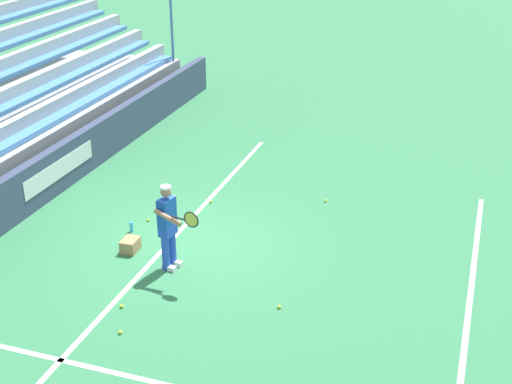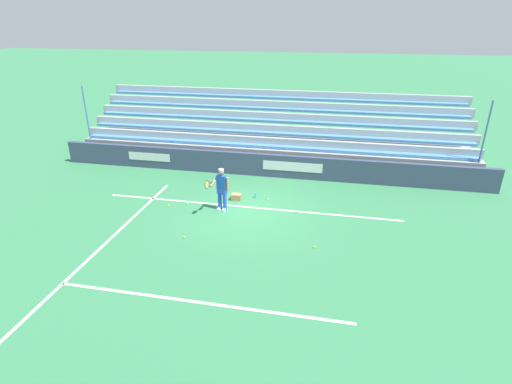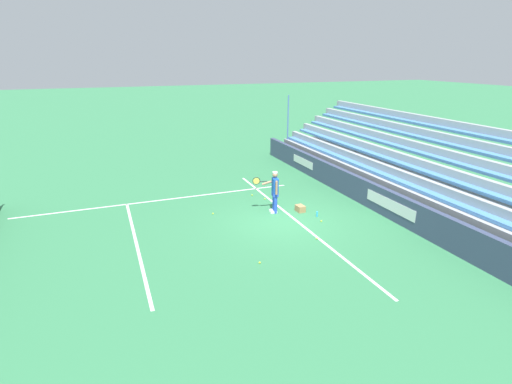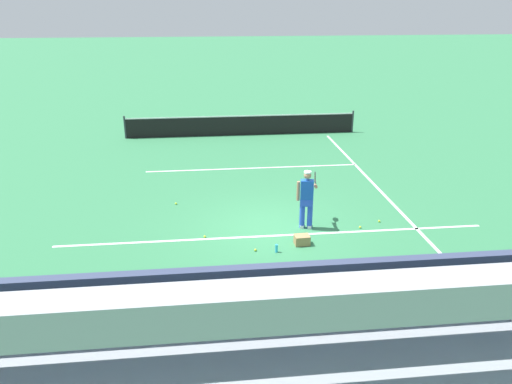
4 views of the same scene
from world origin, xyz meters
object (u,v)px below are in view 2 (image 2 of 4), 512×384
(tennis_player, at_px, (221,189))
(ball_box_cardboard, at_px, (236,197))
(tennis_ball_midcourt, at_px, (184,237))
(water_bottle, at_px, (256,195))
(tennis_ball_far_right, at_px, (168,205))
(tennis_ball_toward_net, at_px, (314,247))
(tennis_ball_near_player, at_px, (296,212))
(tennis_ball_stray_back, at_px, (268,199))
(tennis_ball_on_baseline, at_px, (187,203))

(tennis_player, xyz_separation_m, ball_box_cardboard, (-0.32, -1.04, -0.76))
(tennis_ball_midcourt, height_order, water_bottle, water_bottle)
(tennis_ball_far_right, height_order, tennis_ball_toward_net, same)
(tennis_ball_far_right, xyz_separation_m, tennis_ball_toward_net, (-6.02, 2.04, 0.00))
(ball_box_cardboard, bearing_deg, tennis_ball_near_player, 165.05)
(tennis_ball_stray_back, height_order, tennis_ball_toward_net, same)
(tennis_ball_toward_net, bearing_deg, tennis_ball_midcourt, 3.11)
(tennis_ball_midcourt, distance_m, tennis_ball_toward_net, 4.48)
(tennis_ball_midcourt, height_order, tennis_ball_toward_net, same)
(tennis_player, relative_size, ball_box_cardboard, 4.29)
(water_bottle, bearing_deg, tennis_ball_near_player, 150.14)
(tennis_ball_stray_back, bearing_deg, tennis_player, 38.66)
(tennis_ball_stray_back, relative_size, tennis_ball_far_right, 1.00)
(ball_box_cardboard, xyz_separation_m, tennis_ball_near_player, (-2.59, 0.69, -0.10))
(tennis_ball_far_right, height_order, water_bottle, water_bottle)
(ball_box_cardboard, height_order, tennis_ball_stray_back, ball_box_cardboard)
(tennis_ball_far_right, relative_size, tennis_ball_midcourt, 1.00)
(tennis_ball_far_right, xyz_separation_m, water_bottle, (-3.30, -1.51, 0.08))
(tennis_ball_stray_back, height_order, tennis_ball_midcourt, same)
(tennis_ball_midcourt, distance_m, tennis_ball_on_baseline, 2.77)
(ball_box_cardboard, distance_m, water_bottle, 0.83)
(ball_box_cardboard, distance_m, tennis_ball_toward_net, 4.72)
(tennis_player, relative_size, tennis_ball_midcourt, 25.98)
(ball_box_cardboard, height_order, tennis_ball_near_player, ball_box_cardboard)
(ball_box_cardboard, height_order, tennis_ball_far_right, ball_box_cardboard)
(tennis_player, xyz_separation_m, tennis_ball_far_right, (2.23, 0.11, -0.86))
(tennis_ball_far_right, relative_size, tennis_ball_toward_net, 1.00)
(tennis_ball_stray_back, height_order, water_bottle, water_bottle)
(ball_box_cardboard, relative_size, tennis_ball_on_baseline, 6.06)
(tennis_ball_stray_back, xyz_separation_m, tennis_ball_near_player, (-1.31, 0.94, 0.00))
(tennis_ball_toward_net, bearing_deg, tennis_ball_on_baseline, -24.09)
(ball_box_cardboard, xyz_separation_m, tennis_ball_stray_back, (-1.29, -0.25, -0.10))
(tennis_player, distance_m, tennis_ball_on_baseline, 1.78)
(tennis_ball_midcourt, xyz_separation_m, tennis_ball_on_baseline, (0.87, -2.63, 0.00))
(tennis_ball_near_player, bearing_deg, tennis_ball_toward_net, 109.39)
(tennis_ball_far_right, xyz_separation_m, tennis_ball_near_player, (-5.14, -0.46, 0.00))
(tennis_ball_on_baseline, relative_size, tennis_ball_near_player, 1.00)
(tennis_ball_midcourt, bearing_deg, tennis_ball_far_right, -55.78)
(tennis_ball_near_player, bearing_deg, tennis_ball_midcourt, 37.38)
(tennis_ball_stray_back, bearing_deg, ball_box_cardboard, 11.00)
(tennis_ball_far_right, bearing_deg, water_bottle, -155.34)
(tennis_ball_stray_back, xyz_separation_m, tennis_ball_on_baseline, (3.15, 1.05, 0.00))
(tennis_ball_toward_net, distance_m, water_bottle, 4.48)
(tennis_ball_stray_back, distance_m, tennis_ball_near_player, 1.61)
(tennis_ball_toward_net, height_order, tennis_ball_near_player, same)
(ball_box_cardboard, bearing_deg, tennis_ball_far_right, 24.21)
(tennis_ball_midcourt, xyz_separation_m, tennis_ball_near_player, (-3.59, -2.74, 0.00))
(tennis_ball_stray_back, distance_m, tennis_ball_midcourt, 4.33)
(ball_box_cardboard, relative_size, tennis_ball_midcourt, 6.06)
(tennis_ball_far_right, relative_size, tennis_ball_on_baseline, 1.00)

